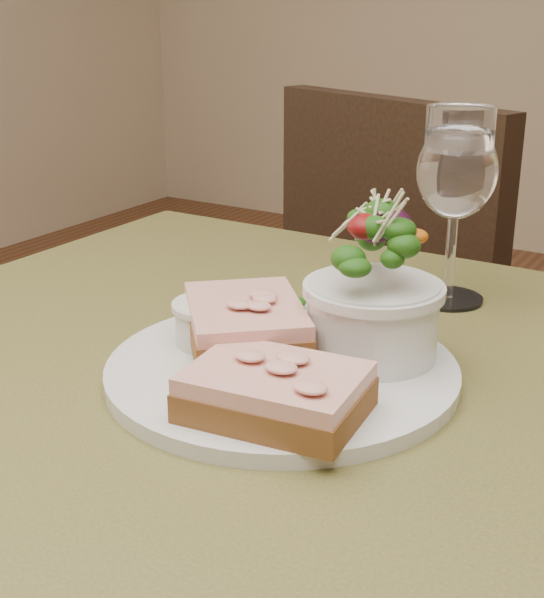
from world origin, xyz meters
The scene contains 9 objects.
cafe_table centered at (0.00, 0.00, 0.65)m, with size 0.80×0.80×0.75m.
chair_far centered at (-0.10, 0.76, 0.29)m, with size 0.54×0.54×0.90m.
dinner_plate centered at (0.02, 0.02, 0.76)m, with size 0.28×0.28×0.01m, color silver.
sandwich_front centered at (0.06, -0.05, 0.78)m, with size 0.13×0.10×0.03m.
sandwich_back centered at (-0.02, 0.03, 0.79)m, with size 0.15×0.15×0.03m.
ramekin centered at (-0.05, 0.03, 0.78)m, with size 0.06×0.06×0.04m.
salad_bowl centered at (0.07, 0.07, 0.82)m, with size 0.10×0.10×0.13m.
garnish centered at (-0.04, 0.11, 0.77)m, with size 0.05×0.04×0.02m.
wine_glass centered at (0.07, 0.26, 0.87)m, with size 0.08×0.08×0.18m.
Camera 1 is at (0.32, -0.49, 1.03)m, focal length 50.00 mm.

